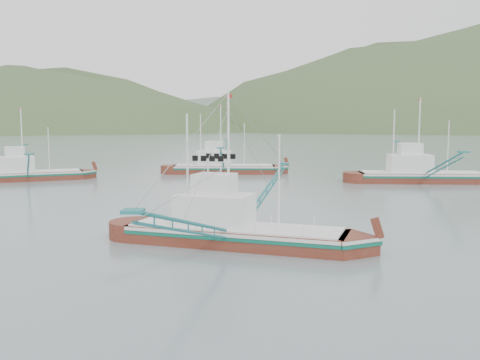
{
  "coord_description": "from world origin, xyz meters",
  "views": [
    {
      "loc": [
        1.22,
        -35.04,
        7.74
      ],
      "look_at": [
        0.0,
        6.0,
        3.2
      ],
      "focal_mm": 40.0,
      "sensor_mm": 36.0,
      "label": 1
    }
  ],
  "objects_px": {
    "bg_boat_far": "(223,163)",
    "bg_boat_left": "(26,165)",
    "bg_boat_right": "(420,170)",
    "main_boat": "(233,214)"
  },
  "relations": [
    {
      "from": "bg_boat_far",
      "to": "bg_boat_left",
      "type": "bearing_deg",
      "value": -159.47
    },
    {
      "from": "bg_boat_far",
      "to": "bg_boat_left",
      "type": "relative_size",
      "value": 1.13
    },
    {
      "from": "main_boat",
      "to": "bg_boat_right",
      "type": "relative_size",
      "value": 0.87
    },
    {
      "from": "bg_boat_far",
      "to": "bg_boat_right",
      "type": "distance_m",
      "value": 27.93
    },
    {
      "from": "main_boat",
      "to": "bg_boat_left",
      "type": "xyz_separation_m",
      "value": [
        -28.65,
        35.77,
        0.11
      ]
    },
    {
      "from": "main_boat",
      "to": "bg_boat_far",
      "type": "height_order",
      "value": "bg_boat_far"
    },
    {
      "from": "bg_boat_far",
      "to": "bg_boat_right",
      "type": "xyz_separation_m",
      "value": [
        25.66,
        -11.02,
        0.07
      ]
    },
    {
      "from": "bg_boat_right",
      "to": "main_boat",
      "type": "bearing_deg",
      "value": -121.0
    },
    {
      "from": "bg_boat_right",
      "to": "bg_boat_left",
      "type": "xyz_separation_m",
      "value": [
        -50.79,
        0.9,
        0.51
      ]
    },
    {
      "from": "bg_boat_left",
      "to": "bg_boat_right",
      "type": "bearing_deg",
      "value": -25.73
    }
  ]
}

